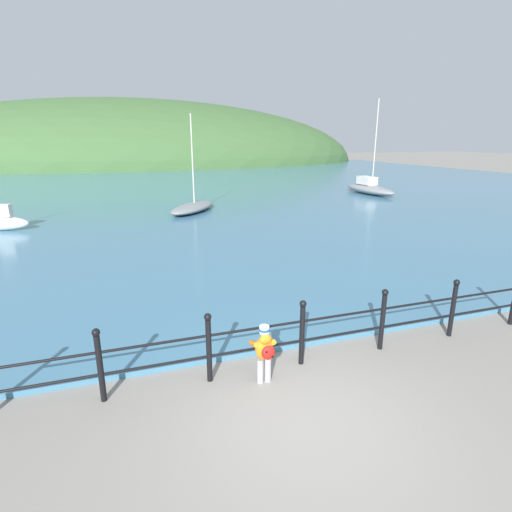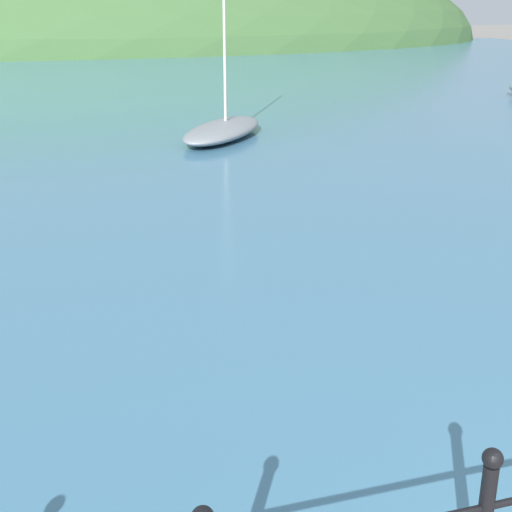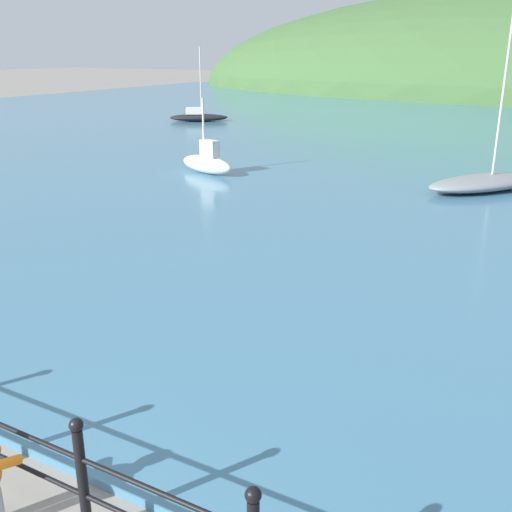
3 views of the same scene
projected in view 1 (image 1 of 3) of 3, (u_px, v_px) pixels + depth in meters
The scene contains 8 objects.
ground_plane at pixel (310, 425), 5.57m from camera, with size 200.00×200.00×0.00m, color gray.
water at pixel (148, 184), 34.66m from camera, with size 80.00×60.00×0.10m, color teal.
far_hillside at pixel (133, 163), 66.01m from camera, with size 77.44×42.59×20.03m.
iron_railing at pixel (302, 331), 6.92m from camera, with size 10.01×0.12×1.21m.
child_in_coat at pixel (265, 349), 6.38m from camera, with size 0.38×0.53×1.00m.
boat_white_sailboat at pixel (193, 207), 21.32m from camera, with size 3.57×4.20×4.99m.
boat_twin_mast at pixel (1, 222), 16.91m from camera, with size 2.38×1.18×2.42m.
boat_green_fishing at pixel (369, 188), 28.26m from camera, with size 1.58×5.21×6.32m.
Camera 1 is at (-2.20, -4.20, 3.84)m, focal length 28.00 mm.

